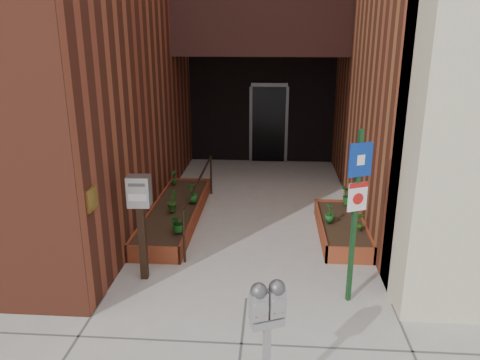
# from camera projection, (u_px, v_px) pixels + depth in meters

# --- Properties ---
(ground) EXTENTS (80.00, 80.00, 0.00)m
(ground) POSITION_uv_depth(u_px,v_px,m) (246.00, 298.00, 6.52)
(ground) COLOR #9E9991
(ground) RESTS_ON ground
(planter_left) EXTENTS (0.90, 3.60, 0.30)m
(planter_left) POSITION_uv_depth(u_px,v_px,m) (175.00, 214.00, 9.15)
(planter_left) COLOR maroon
(planter_left) RESTS_ON ground
(planter_right) EXTENTS (0.80, 2.20, 0.30)m
(planter_right) POSITION_uv_depth(u_px,v_px,m) (341.00, 229.00, 8.46)
(planter_right) COLOR maroon
(planter_right) RESTS_ON ground
(handrail) EXTENTS (0.04, 3.34, 0.90)m
(handrail) POSITION_uv_depth(u_px,v_px,m) (199.00, 186.00, 8.88)
(handrail) COLOR black
(handrail) RESTS_ON ground
(parking_meter) EXTENTS (0.34, 0.23, 1.47)m
(parking_meter) POSITION_uv_depth(u_px,v_px,m) (267.00, 315.00, 4.19)
(parking_meter) COLOR #9B9B9E
(parking_meter) RESTS_ON ground
(sign_post) EXTENTS (0.31, 0.15, 2.41)m
(sign_post) POSITION_uv_depth(u_px,v_px,m) (356.00, 200.00, 6.03)
(sign_post) COLOR #163E1E
(sign_post) RESTS_ON ground
(payment_dropbox) EXTENTS (0.33, 0.26, 1.61)m
(payment_dropbox) POSITION_uv_depth(u_px,v_px,m) (140.00, 206.00, 6.71)
(payment_dropbox) COLOR black
(payment_dropbox) RESTS_ON ground
(shrub_left_a) EXTENTS (0.43, 0.43, 0.34)m
(shrub_left_a) POSITION_uv_depth(u_px,v_px,m) (178.00, 222.00, 7.91)
(shrub_left_a) COLOR #195819
(shrub_left_a) RESTS_ON planter_left
(shrub_left_b) EXTENTS (0.24, 0.24, 0.40)m
(shrub_left_b) POSITION_uv_depth(u_px,v_px,m) (172.00, 201.00, 8.80)
(shrub_left_b) COLOR #275719
(shrub_left_b) RESTS_ON planter_left
(shrub_left_c) EXTENTS (0.31, 0.31, 0.39)m
(shrub_left_c) POSITION_uv_depth(u_px,v_px,m) (192.00, 193.00, 9.26)
(shrub_left_c) COLOR #1A5C1D
(shrub_left_c) RESTS_ON planter_left
(shrub_left_d) EXTENTS (0.24, 0.24, 0.34)m
(shrub_left_d) POSITION_uv_depth(u_px,v_px,m) (174.00, 177.00, 10.35)
(shrub_left_d) COLOR #18561D
(shrub_left_d) RESTS_ON planter_left
(shrub_right_a) EXTENTS (0.20, 0.20, 0.32)m
(shrub_right_a) POSITION_uv_depth(u_px,v_px,m) (330.00, 213.00, 8.32)
(shrub_right_a) COLOR #19571D
(shrub_right_a) RESTS_ON planter_right
(shrub_right_b) EXTENTS (0.22, 0.22, 0.33)m
(shrub_right_b) POSITION_uv_depth(u_px,v_px,m) (361.00, 221.00, 7.98)
(shrub_right_b) COLOR #285E1A
(shrub_right_b) RESTS_ON planter_right
(shrub_right_c) EXTENTS (0.40, 0.40, 0.38)m
(shrub_right_c) POSITION_uv_depth(u_px,v_px,m) (349.00, 195.00, 9.13)
(shrub_right_c) COLOR #1B5F1F
(shrub_right_c) RESTS_ON planter_right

